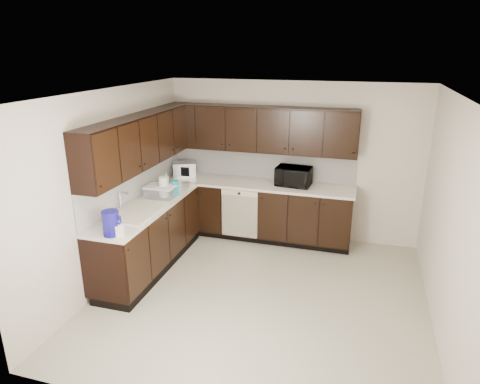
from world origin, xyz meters
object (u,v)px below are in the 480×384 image
Objects in this scene: microwave at (293,176)px; storage_bin at (161,192)px; sink at (136,217)px; toaster_oven at (184,169)px; blue_pitcher at (111,223)px.

microwave is 2.03m from storage_bin.
toaster_oven is (-0.07, 1.74, 0.18)m from sink.
sink is 0.72m from blue_pitcher.
toaster_oven is at bearing 95.46° from storage_bin.
storage_bin is 1.38× the size of blue_pitcher.
sink is 1.75m from toaster_oven.
blue_pitcher is at bearing -120.14° from microwave.
sink is at bearing -92.91° from storage_bin.
toaster_oven is 1.27× the size of blue_pitcher.
sink is 2.04× the size of storage_bin.
blue_pitcher reaches higher than toaster_oven.
storage_bin is at bearing 87.09° from sink.
blue_pitcher is (0.05, -1.35, 0.07)m from storage_bin.
microwave is at bearing 37.62° from blue_pitcher.
microwave is 1.82m from toaster_oven.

